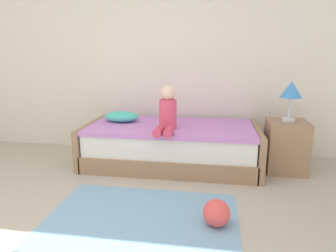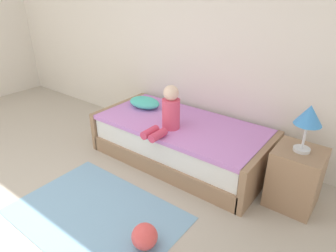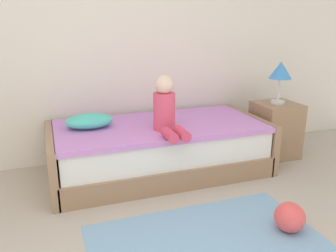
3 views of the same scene
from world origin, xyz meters
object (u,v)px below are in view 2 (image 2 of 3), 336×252
at_px(child_figure, 168,112).
at_px(toy_ball, 145,236).
at_px(nightstand, 295,178).
at_px(pillow, 145,102).
at_px(table_lamp, 309,117).
at_px(bed, 180,141).

xyz_separation_m(child_figure, toy_ball, (0.57, -1.07, -0.59)).
bearing_deg(nightstand, child_figure, -170.59).
relative_size(child_figure, toy_ball, 2.32).
relative_size(pillow, toy_ball, 2.00).
xyz_separation_m(nightstand, pillow, (-2.00, 0.10, 0.26)).
xyz_separation_m(table_lamp, child_figure, (-1.36, -0.23, -0.23)).
bearing_deg(child_figure, toy_ball, -62.05).
height_order(nightstand, pillow, pillow).
relative_size(bed, toy_ball, 9.58).
xyz_separation_m(nightstand, child_figure, (-1.36, -0.23, 0.40)).
xyz_separation_m(bed, child_figure, (-0.01, -0.23, 0.46)).
distance_m(bed, toy_ball, 1.42).
distance_m(bed, table_lamp, 1.52).
height_order(child_figure, toy_ball, child_figure).
height_order(nightstand, child_figure, child_figure).
relative_size(bed, table_lamp, 4.69).
bearing_deg(toy_ball, child_figure, 117.95).
distance_m(nightstand, child_figure, 1.44).
xyz_separation_m(bed, nightstand, (1.35, -0.00, 0.05)).
height_order(nightstand, toy_ball, nightstand).
bearing_deg(bed, pillow, 171.31).
bearing_deg(pillow, toy_ball, -49.13).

